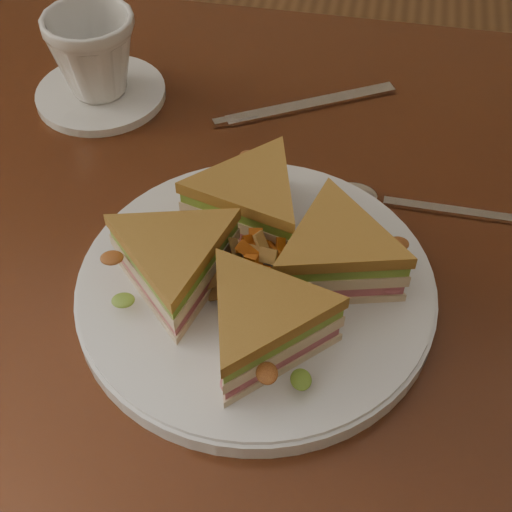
% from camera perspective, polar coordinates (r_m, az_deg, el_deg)
% --- Properties ---
extents(table, '(1.20, 0.80, 0.75)m').
position_cam_1_polar(table, '(0.74, 5.61, -3.91)').
color(table, '#33160B').
rests_on(table, ground).
extents(plate, '(0.31, 0.31, 0.02)m').
position_cam_1_polar(plate, '(0.62, -0.00, -2.59)').
color(plate, silver).
rests_on(plate, table).
extents(sandwich_wedges, '(0.29, 0.29, 0.06)m').
position_cam_1_polar(sandwich_wedges, '(0.59, -0.00, -0.32)').
color(sandwich_wedges, beige).
rests_on(sandwich_wedges, plate).
extents(crisps_mound, '(0.09, 0.09, 0.05)m').
position_cam_1_polar(crisps_mound, '(0.59, 0.00, -0.58)').
color(crisps_mound, '#CC601A').
rests_on(crisps_mound, plate).
extents(spoon, '(0.18, 0.03, 0.01)m').
position_cam_1_polar(spoon, '(0.71, 9.62, 4.53)').
color(spoon, silver).
rests_on(spoon, table).
extents(knife, '(0.19, 0.12, 0.00)m').
position_cam_1_polar(knife, '(0.82, 3.50, 11.82)').
color(knife, silver).
rests_on(knife, table).
extents(saucer, '(0.15, 0.15, 0.01)m').
position_cam_1_polar(saucer, '(0.85, -12.29, 12.57)').
color(saucer, silver).
rests_on(saucer, table).
extents(coffee_cup, '(0.11, 0.11, 0.09)m').
position_cam_1_polar(coffee_cup, '(0.82, -12.88, 15.44)').
color(coffee_cup, silver).
rests_on(coffee_cup, saucer).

